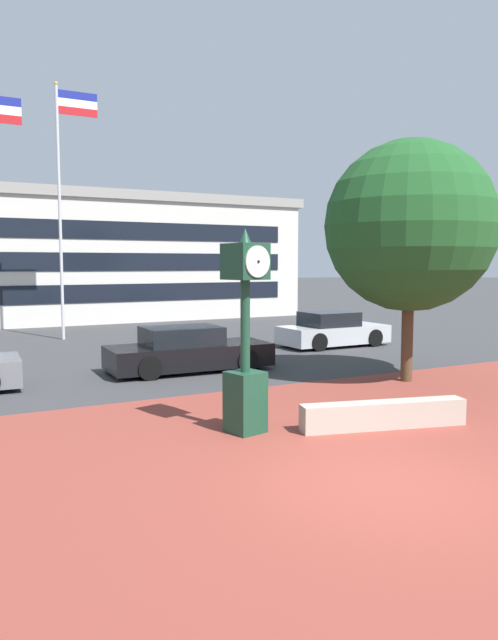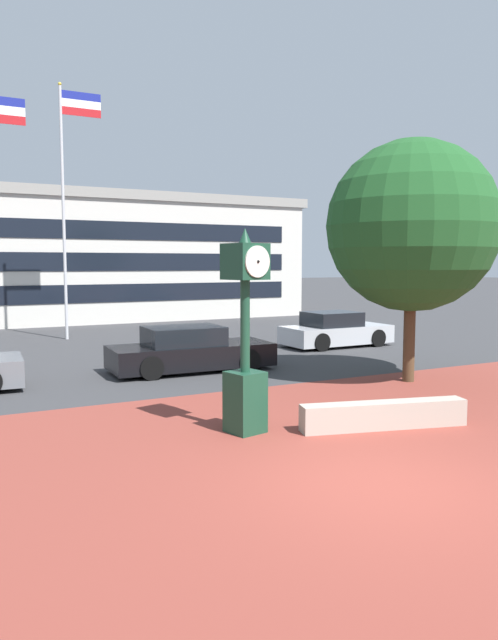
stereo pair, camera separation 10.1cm
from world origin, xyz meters
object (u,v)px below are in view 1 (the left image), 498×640
(flagpole_secondary, at_px, (63,192))
(civic_building, at_px, (32,257))
(plaza_tree, at_px, (413,231))
(car_street_far, at_px, (187,351))
(car_street_mid, at_px, (332,331))
(street_clock, at_px, (245,341))

(flagpole_secondary, xyz_separation_m, civic_building, (0.40, 11.83, -2.48))
(plaza_tree, height_order, civic_building, civic_building)
(car_street_far, distance_m, civic_building, 20.98)
(car_street_mid, height_order, flagpole_secondary, flagpole_secondary)
(street_clock, xyz_separation_m, car_street_far, (1.40, 6.27, -1.11))
(street_clock, bearing_deg, car_street_far, 64.24)
(civic_building, bearing_deg, car_street_far, -86.66)
(flagpole_secondary, bearing_deg, car_street_far, -79.80)
(car_street_far, height_order, civic_building, civic_building)
(car_street_mid, xyz_separation_m, civic_building, (-7.89, 18.46, 2.82))
(street_clock, bearing_deg, plaza_tree, 8.08)
(car_street_mid, bearing_deg, civic_building, -157.60)
(car_street_mid, xyz_separation_m, flagpole_secondary, (-8.29, 6.64, 5.30))
(car_street_mid, bearing_deg, car_street_far, -71.79)
(street_clock, bearing_deg, civic_building, 76.46)
(street_clock, height_order, flagpole_secondary, flagpole_secondary)
(civic_building, bearing_deg, plaza_tree, -76.45)
(car_street_far, xyz_separation_m, civic_building, (-1.21, 20.76, 2.82))
(civic_building, bearing_deg, flagpole_secondary, -91.92)
(car_street_mid, distance_m, car_street_far, 7.06)
(plaza_tree, xyz_separation_m, car_street_far, (-4.73, 3.89, -3.33))
(car_street_mid, bearing_deg, flagpole_secondary, -129.43)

